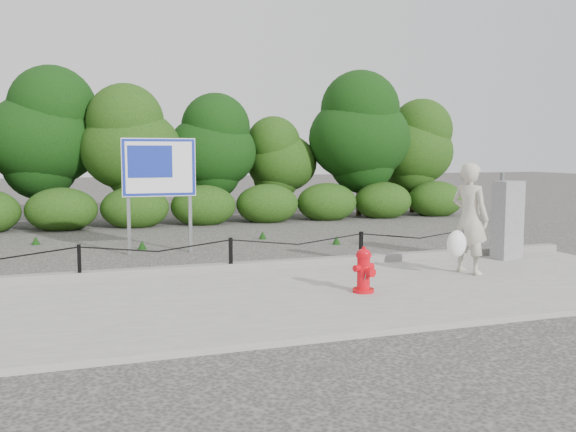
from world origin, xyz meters
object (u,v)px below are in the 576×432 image
at_px(pedestrian, 469,220).
at_px(fire_hydrant, 364,270).
at_px(advertising_sign, 159,173).
at_px(utility_cabinet, 507,220).

bearing_deg(pedestrian, fire_hydrant, 87.10).
xyz_separation_m(fire_hydrant, advertising_sign, (-2.40, 4.97, 1.32)).
bearing_deg(fire_hydrant, utility_cabinet, 5.73).
bearing_deg(advertising_sign, fire_hydrant, -62.40).
height_order(fire_hydrant, advertising_sign, advertising_sign).
relative_size(fire_hydrant, pedestrian, 0.36).
bearing_deg(pedestrian, advertising_sign, 27.80).
height_order(pedestrian, utility_cabinet, pedestrian).
xyz_separation_m(utility_cabinet, advertising_sign, (-6.32, 3.23, 0.89)).
relative_size(fire_hydrant, utility_cabinet, 0.41).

